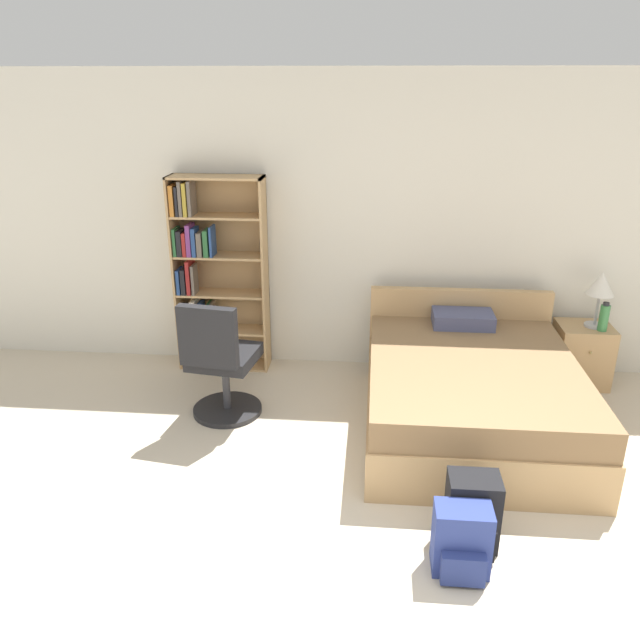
% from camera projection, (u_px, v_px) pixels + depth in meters
% --- Properties ---
extents(wall_back, '(9.00, 0.06, 2.60)m').
position_uv_depth(wall_back, '(392.00, 227.00, 5.43)').
color(wall_back, silver).
rests_on(wall_back, ground_plane).
extents(bookshelf, '(0.81, 0.27, 1.75)m').
position_uv_depth(bookshelf, '(210.00, 274.00, 5.54)').
color(bookshelf, tan).
rests_on(bookshelf, ground_plane).
extents(bed, '(1.55, 1.93, 0.82)m').
position_uv_depth(bed, '(470.00, 391.00, 4.72)').
color(bed, tan).
rests_on(bed, ground_plane).
extents(office_chair, '(0.55, 0.62, 1.00)m').
position_uv_depth(office_chair, '(220.00, 364.00, 4.78)').
color(office_chair, '#232326').
rests_on(office_chair, ground_plane).
extents(nightstand, '(0.45, 0.41, 0.54)m').
position_uv_depth(nightstand, '(581.00, 354.00, 5.41)').
color(nightstand, tan).
rests_on(nightstand, ground_plane).
extents(table_lamp, '(0.23, 0.23, 0.48)m').
position_uv_depth(table_lamp, '(601.00, 286.00, 5.17)').
color(table_lamp, '#B2B2B7').
rests_on(table_lamp, nightstand).
extents(water_bottle, '(0.08, 0.08, 0.25)m').
position_uv_depth(water_bottle, '(604.00, 317.00, 5.17)').
color(water_bottle, '#3F8C4C').
rests_on(water_bottle, nightstand).
extents(backpack_blue, '(0.31, 0.26, 0.39)m').
position_uv_depth(backpack_blue, '(462.00, 542.00, 3.34)').
color(backpack_blue, navy).
rests_on(backpack_blue, ground_plane).
extents(backpack_black, '(0.29, 0.30, 0.44)m').
position_uv_depth(backpack_black, '(472.00, 514.00, 3.53)').
color(backpack_black, black).
rests_on(backpack_black, ground_plane).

